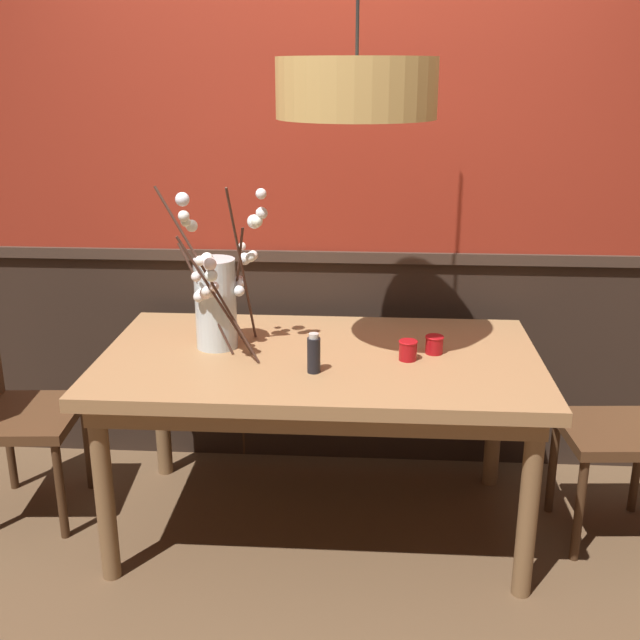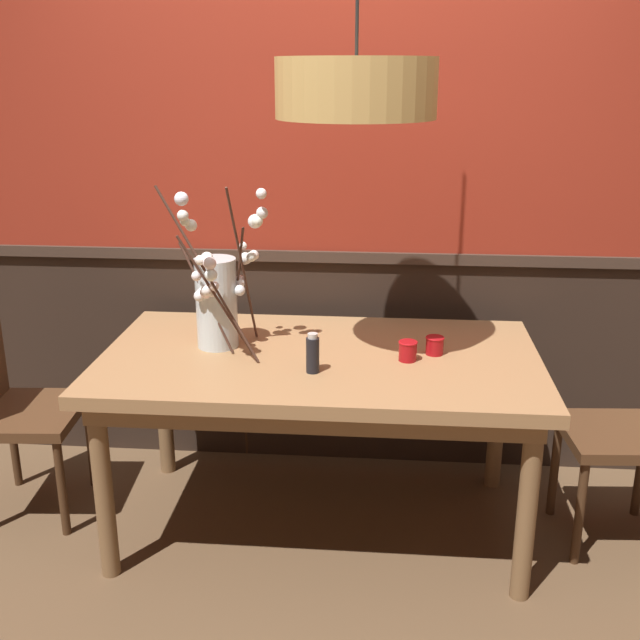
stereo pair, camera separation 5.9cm
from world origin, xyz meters
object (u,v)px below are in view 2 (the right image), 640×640
object	(u,v)px
candle_holder_nearer_center	(435,345)
candle_holder_nearer_edge	(408,351)
chair_far_side_left	(287,336)
chair_far_side_right	(382,341)
pendant_lamp	(356,88)
chair_head_east_end	(639,424)
chair_head_west_end	(9,397)
dining_table	(320,375)
condiment_bottle	(313,354)
vase_with_blossoms	(218,300)

from	to	relation	value
candle_holder_nearer_center	candle_holder_nearer_edge	bearing A→B (deg)	-143.46
chair_far_side_left	chair_far_side_right	size ratio (longest dim) A/B	1.01
chair_far_side_left	pendant_lamp	xyz separation A→B (m)	(0.38, -0.95, 1.24)
chair_head_east_end	chair_head_west_end	bearing A→B (deg)	179.98
dining_table	candle_holder_nearer_center	bearing A→B (deg)	5.44
chair_far_side_right	pendant_lamp	size ratio (longest dim) A/B	0.72
chair_head_east_end	candle_holder_nearer_center	world-z (taller)	chair_head_east_end
chair_head_west_end	condiment_bottle	distance (m)	1.35
chair_head_east_end	dining_table	bearing A→B (deg)	-179.14
chair_far_side_left	condiment_bottle	distance (m)	1.14
vase_with_blossoms	candle_holder_nearer_edge	world-z (taller)	vase_with_blossoms
chair_head_east_end	chair_far_side_left	bearing A→B (deg)	149.84
chair_far_side_left	condiment_bottle	xyz separation A→B (m)	(0.24, -1.07, 0.31)
candle_holder_nearer_center	pendant_lamp	xyz separation A→B (m)	(-0.32, -0.11, 0.96)
dining_table	chair_head_west_end	size ratio (longest dim) A/B	1.82
chair_head_west_end	chair_far_side_right	bearing A→B (deg)	29.54
dining_table	vase_with_blossoms	distance (m)	0.50
chair_far_side_right	chair_far_side_left	bearing A→B (deg)	-179.19
chair_far_side_left	candle_holder_nearer_center	xyz separation A→B (m)	(0.69, -0.85, 0.28)
dining_table	candle_holder_nearer_center	distance (m)	0.46
chair_head_east_end	pendant_lamp	xyz separation A→B (m)	(-1.12, -0.08, 1.26)
chair_far_side_right	candle_holder_nearer_edge	bearing A→B (deg)	-83.88
chair_far_side_left	vase_with_blossoms	world-z (taller)	vase_with_blossoms
vase_with_blossoms	pendant_lamp	distance (m)	0.97
condiment_bottle	pendant_lamp	distance (m)	0.95
candle_holder_nearer_center	candle_holder_nearer_edge	xyz separation A→B (m)	(-0.11, -0.08, 0.00)
vase_with_blossoms	pendant_lamp	xyz separation A→B (m)	(0.54, -0.11, 0.80)
chair_head_west_end	candle_holder_nearer_edge	bearing A→B (deg)	-1.95
dining_table	chair_far_side_right	bearing A→B (deg)	75.00
chair_head_east_end	candle_holder_nearer_edge	size ratio (longest dim) A/B	11.58
condiment_bottle	pendant_lamp	xyz separation A→B (m)	(0.14, 0.12, 0.93)
chair_head_east_end	chair_far_side_left	distance (m)	1.73
chair_head_west_end	candle_holder_nearer_center	world-z (taller)	chair_head_west_end
chair_far_side_left	candle_holder_nearer_center	world-z (taller)	chair_far_side_left
candle_holder_nearer_center	condiment_bottle	bearing A→B (deg)	-153.50
dining_table	candle_holder_nearer_center	size ratio (longest dim) A/B	22.95
chair_far_side_left	chair_head_west_end	world-z (taller)	chair_head_west_end
chair_head_east_end	pendant_lamp	size ratio (longest dim) A/B	0.72
vase_with_blossoms	candle_holder_nearer_edge	size ratio (longest dim) A/B	8.58
dining_table	vase_with_blossoms	bearing A→B (deg)	173.41
pendant_lamp	vase_with_blossoms	bearing A→B (deg)	168.18
candle_holder_nearer_center	condiment_bottle	size ratio (longest dim) A/B	0.49
chair_far_side_left	chair_far_side_right	distance (m)	0.49
chair_head_west_end	pendant_lamp	size ratio (longest dim) A/B	0.75
candle_holder_nearer_edge	condiment_bottle	bearing A→B (deg)	-156.97
chair_head_west_end	candle_holder_nearer_edge	xyz separation A→B (m)	(1.64, -0.06, 0.28)
chair_head_east_end	vase_with_blossoms	bearing A→B (deg)	179.02
chair_head_east_end	vase_with_blossoms	world-z (taller)	vase_with_blossoms
chair_far_side_right	vase_with_blossoms	bearing A→B (deg)	-127.40
chair_far_side_left	dining_table	bearing A→B (deg)	-74.48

